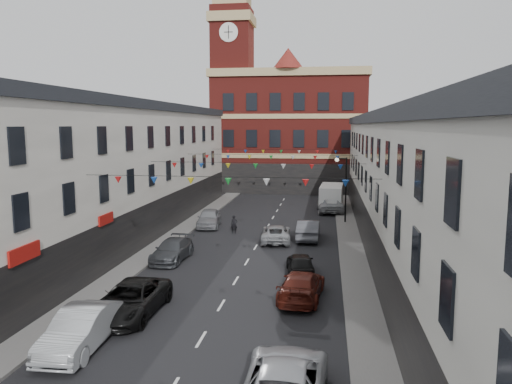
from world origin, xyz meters
The scene contains 21 objects.
ground centered at (0.00, 0.00, 0.00)m, with size 160.00×160.00×0.00m, color black.
pavement_left centered at (-6.90, 2.00, 0.07)m, with size 1.80×64.00×0.15m, color #605E5B.
pavement_right centered at (6.90, 2.00, 0.07)m, with size 1.80×64.00×0.15m, color #605E5B.
terrace_left centered at (-11.78, 1.00, 5.35)m, with size 8.40×56.00×10.70m.
terrace_right centered at (11.78, 1.00, 4.85)m, with size 8.40×56.00×9.70m.
civic_building centered at (0.00, 37.95, 8.14)m, with size 20.60×13.30×18.50m.
clock_tower centered at (-7.50, 35.00, 14.93)m, with size 5.60×5.60×30.00m.
distant_hill centered at (-4.00, 62.00, 5.00)m, with size 40.00×14.00×10.00m, color #2C4F24.
street_lamp centered at (6.55, 14.00, 3.90)m, with size 1.10×0.36×6.00m.
car_left_b centered at (-4.52, -13.52, 0.81)m, with size 1.71×4.92×1.62m, color silver.
car_left_c centered at (-3.92, -9.87, 0.77)m, with size 2.54×5.52×1.53m, color black.
car_left_d centered at (-4.94, -0.30, 0.69)m, with size 1.92×4.73×1.37m, color #3E4146.
car_left_e centered at (-5.08, 10.75, 0.80)m, with size 1.88×4.67×1.59m, color gray.
car_right_b centered at (3.86, -16.39, 0.80)m, with size 2.64×5.72×1.59m, color #A6A8AE.
car_right_c centered at (3.89, -6.53, 0.72)m, with size 2.03×4.99×1.45m, color #531910.
car_right_d centered at (3.60, -2.29, 0.67)m, with size 1.58×3.93×1.34m, color black.
car_right_e centered at (3.74, 7.08, 0.78)m, with size 1.66×4.76×1.57m, color #53555C.
car_right_f centered at (5.50, 19.87, 0.77)m, with size 2.55×5.54×1.54m, color #9D9EA1.
moving_car centered at (1.30, 5.97, 0.66)m, with size 2.18×4.73×1.31m, color #A9ACB0.
white_van centered at (5.60, 21.57, 1.29)m, with size 2.25×5.85×2.59m, color white.
pedestrian centered at (-2.41, 8.36, 0.76)m, with size 0.56×0.36×1.52m, color black.
Camera 1 is at (5.05, -31.23, 8.84)m, focal length 35.00 mm.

